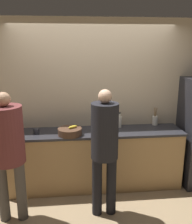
% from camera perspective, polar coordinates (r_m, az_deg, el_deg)
% --- Properties ---
extents(ground_plane, '(14.00, 14.00, 0.00)m').
position_cam_1_polar(ground_plane, '(3.94, 0.21, -18.77)').
color(ground_plane, '#9E8460').
extents(wall_back, '(5.20, 0.06, 2.60)m').
position_cam_1_polar(wall_back, '(3.99, -0.71, 2.09)').
color(wall_back, '#C6B293').
rests_on(wall_back, ground_plane).
extents(counter, '(2.70, 0.60, 0.93)m').
position_cam_1_polar(counter, '(4.00, -0.30, -10.58)').
color(counter, tan).
rests_on(counter, ground_plane).
extents(person_left, '(0.40, 0.40, 1.68)m').
position_cam_1_polar(person_left, '(3.21, -19.56, -7.09)').
color(person_left, '#4C4742').
rests_on(person_left, ground_plane).
extents(person_center, '(0.34, 0.34, 1.69)m').
position_cam_1_polar(person_center, '(3.15, 1.97, -7.20)').
color(person_center, black).
rests_on(person_center, ground_plane).
extents(fruit_bowl, '(0.35, 0.35, 0.14)m').
position_cam_1_polar(fruit_bowl, '(3.65, -5.99, -4.47)').
color(fruit_bowl, '#4C3323').
rests_on(fruit_bowl, counter).
extents(utensil_crock, '(0.09, 0.09, 0.29)m').
position_cam_1_polar(utensil_crock, '(4.20, 13.33, -1.80)').
color(utensil_crock, silver).
rests_on(utensil_crock, counter).
extents(bottle_clear, '(0.07, 0.07, 0.25)m').
position_cam_1_polar(bottle_clear, '(3.98, 5.36, -2.15)').
color(bottle_clear, silver).
rests_on(bottle_clear, counter).
extents(cup_black, '(0.09, 0.09, 0.08)m').
position_cam_1_polar(cup_black, '(3.79, -13.46, -4.28)').
color(cup_black, '#28282D').
rests_on(cup_black, counter).
extents(cup_blue, '(0.07, 0.07, 0.10)m').
position_cam_1_polar(cup_blue, '(3.79, 1.06, -3.73)').
color(cup_blue, '#335184').
rests_on(cup_blue, counter).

